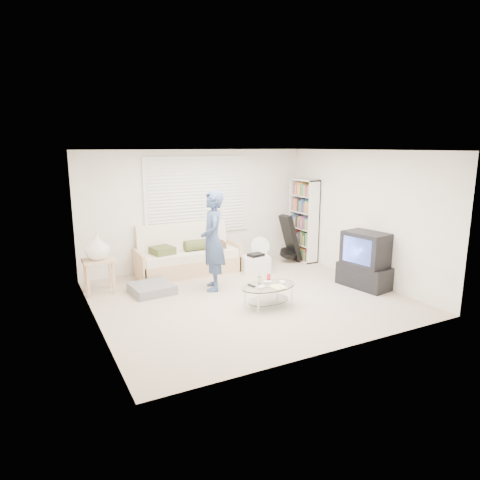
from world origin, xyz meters
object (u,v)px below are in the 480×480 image
futon_sofa (188,257)px  tv_unit (365,261)px  coffee_table (269,289)px  bookshelf (303,220)px

futon_sofa → tv_unit: tv_unit is taller
coffee_table → futon_sofa: bearing=101.7°
futon_sofa → coffee_table: 2.45m
bookshelf → coffee_table: (-2.22, -2.17, -0.63)m
futon_sofa → coffee_table: (0.50, -2.40, -0.04)m
bookshelf → coffee_table: 3.16m
futon_sofa → coffee_table: size_ratio=2.04×
coffee_table → bookshelf: bearing=44.4°
bookshelf → coffee_table: bookshelf is taller
tv_unit → coffee_table: size_ratio=1.01×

